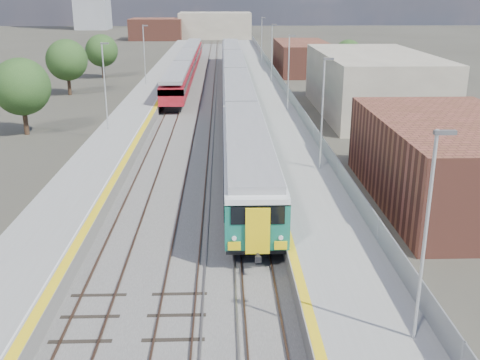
{
  "coord_description": "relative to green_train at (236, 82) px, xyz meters",
  "views": [
    {
      "loc": [
        -0.03,
        -14.73,
        12.56
      ],
      "look_at": [
        0.92,
        16.05,
        2.2
      ],
      "focal_mm": 42.0,
      "sensor_mm": 36.0,
      "label": 1
    }
  ],
  "objects": [
    {
      "name": "tree_d",
      "position": [
        17.56,
        19.79,
        1.21
      ],
      "size": [
        4.22,
        4.22,
        5.73
      ],
      "color": "#382619",
      "rests_on": "ground"
    },
    {
      "name": "ballast_bed",
      "position": [
        -3.75,
        0.8,
        -2.36
      ],
      "size": [
        10.5,
        155.0,
        0.06
      ],
      "primitive_type": "cube",
      "color": "#565451",
      "rests_on": "ground"
    },
    {
      "name": "platform_right",
      "position": [
        3.78,
        0.8,
        -1.86
      ],
      "size": [
        4.7,
        155.0,
        8.52
      ],
      "color": "slate",
      "rests_on": "ground"
    },
    {
      "name": "red_train",
      "position": [
        -7.0,
        20.68,
        -0.31
      ],
      "size": [
        2.8,
        56.74,
        3.53
      ],
      "color": "black",
      "rests_on": "ground"
    },
    {
      "name": "tree_a",
      "position": [
        -19.7,
        -15.25,
        2.02
      ],
      "size": [
        5.17,
        5.17,
        7.01
      ],
      "color": "#382619",
      "rests_on": "ground"
    },
    {
      "name": "tracks",
      "position": [
        -3.15,
        2.48,
        -2.29
      ],
      "size": [
        8.96,
        160.0,
        0.17
      ],
      "color": "#4C3323",
      "rests_on": "ground"
    },
    {
      "name": "green_train",
      "position": [
        0.0,
        0.0,
        0.0
      ],
      "size": [
        3.09,
        85.82,
        3.4
      ],
      "color": "black",
      "rests_on": "ground"
    },
    {
      "name": "tree_c",
      "position": [
        -19.72,
        20.46,
        1.72
      ],
      "size": [
        4.83,
        4.83,
        6.54
      ],
      "color": "#382619",
      "rests_on": "ground"
    },
    {
      "name": "ground",
      "position": [
        -1.5,
        -1.7,
        -2.39
      ],
      "size": [
        320.0,
        320.0,
        0.0
      ],
      "primitive_type": "plane",
      "color": "#47443A",
      "rests_on": "ground"
    },
    {
      "name": "tree_b",
      "position": [
        -21.11,
        5.81,
        2.0
      ],
      "size": [
        5.15,
        5.15,
        6.98
      ],
      "color": "#382619",
      "rests_on": "ground"
    },
    {
      "name": "platform_left",
      "position": [
        -10.55,
        0.79,
        -1.88
      ],
      "size": [
        4.3,
        155.0,
        8.52
      ],
      "color": "slate",
      "rests_on": "ground"
    }
  ]
}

